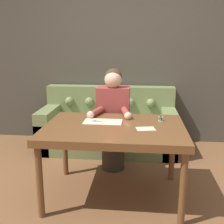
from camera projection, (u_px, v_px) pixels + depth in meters
name	position (u px, v px, depth m)	size (l,w,h in m)	color
ground_plane	(121.00, 198.00, 2.81)	(16.00, 16.00, 0.00)	brown
wall_back	(130.00, 57.00, 4.23)	(8.00, 0.06, 2.60)	#474238
dining_table	(114.00, 133.00, 2.70)	(1.34, 0.95, 0.74)	brown
couch	(109.00, 127.00, 4.10)	(1.91, 0.85, 0.88)	olive
person	(113.00, 120.00, 3.33)	(0.48, 0.57, 1.23)	#33281E
pattern_paper_main	(103.00, 122.00, 2.82)	(0.38, 0.22, 0.00)	beige
pattern_paper_offcut	(146.00, 129.00, 2.59)	(0.19, 0.15, 0.00)	beige
scissors	(99.00, 121.00, 2.83)	(0.24, 0.07, 0.01)	silver
thread_spool	(161.00, 119.00, 2.85)	(0.04, 0.04, 0.05)	#338C4C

